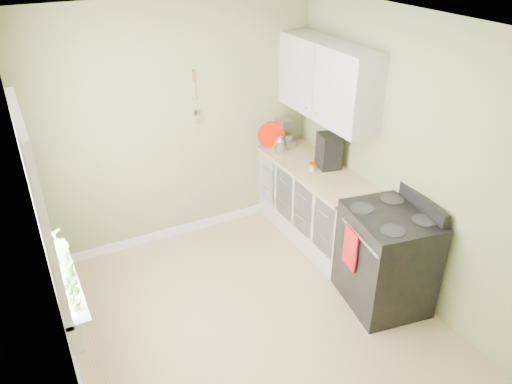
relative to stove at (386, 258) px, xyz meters
name	(u,v)px	position (x,y,z in m)	size (l,w,h in m)	color
floor	(255,325)	(-1.28, 0.26, -0.51)	(3.20, 3.60, 0.02)	tan
ceiling	(255,26)	(-1.28, 0.26, 2.21)	(3.20, 3.60, 0.02)	white
wall_back	(179,127)	(-1.28, 2.07, 0.85)	(3.20, 0.02, 2.70)	#8F9867
wall_left	(44,254)	(-2.89, 0.26, 0.85)	(0.02, 3.60, 2.70)	#8F9867
wall_right	(407,160)	(0.33, 0.26, 0.85)	(0.02, 3.60, 2.70)	#8F9867
base_cabinets	(315,204)	(0.02, 1.26, -0.07)	(0.60, 1.60, 0.87)	silver
countertop	(316,169)	(0.01, 1.26, 0.39)	(0.64, 1.60, 0.04)	tan
upper_cabinets	(327,81)	(0.15, 1.36, 1.35)	(0.35, 1.40, 0.80)	silver
window	(37,208)	(-2.86, 0.56, 1.05)	(0.06, 1.14, 1.44)	white
window_sill	(65,280)	(-2.79, 0.56, 0.38)	(0.18, 1.14, 0.04)	white
radiator	(70,317)	(-2.82, 0.51, 0.05)	(0.12, 0.50, 0.35)	white
wall_utensils	(195,106)	(-1.08, 2.04, 1.06)	(0.02, 0.14, 0.58)	tan
stove	(386,258)	(0.00, 0.00, 0.00)	(0.83, 0.91, 1.12)	black
stand_mixer	(282,132)	(0.00, 2.00, 0.57)	(0.20, 0.34, 0.39)	#B2B2B7
kettle	(279,146)	(-0.16, 1.78, 0.51)	(0.20, 0.12, 0.20)	silver
coffee_maker	(329,152)	(0.13, 1.22, 0.59)	(0.27, 0.28, 0.39)	black
red_tray	(271,135)	(-0.16, 1.98, 0.57)	(0.32, 0.32, 0.02)	#C01300
jar	(312,167)	(-0.06, 1.23, 0.45)	(0.08, 0.08, 0.08)	#B3AA8E
plant_a	(73,295)	(-2.78, 0.15, 0.53)	(0.14, 0.10, 0.27)	#4E8234
plant_b	(62,260)	(-2.78, 0.57, 0.55)	(0.17, 0.14, 0.32)	#4E8234
plant_c	(57,243)	(-2.78, 0.87, 0.53)	(0.15, 0.15, 0.26)	#4E8234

